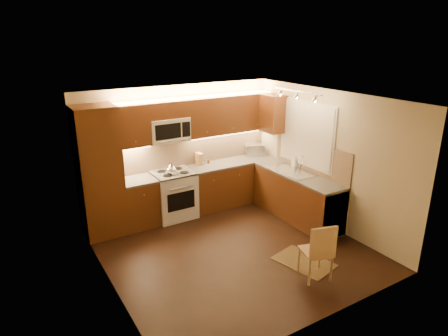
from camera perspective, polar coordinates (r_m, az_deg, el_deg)
floor at (r=6.70m, az=1.38°, el=-11.71°), size 4.00×4.00×0.01m
ceiling at (r=5.85m, az=1.57°, el=9.92°), size 4.00×4.00×0.01m
wall_back at (r=7.83m, az=-6.48°, el=2.73°), size 4.00×0.01×2.50m
wall_front at (r=4.75m, az=14.79°, el=-8.78°), size 4.00×0.01×2.50m
wall_left at (r=5.42m, az=-16.68°, el=-5.40°), size 0.01×4.00×2.50m
wall_right at (r=7.39m, az=14.64°, el=1.23°), size 0.01×4.00×2.50m
pantry at (r=7.08m, az=-17.55°, el=-0.65°), size 0.70×0.60×2.30m
base_cab_back_left at (r=7.50m, az=-12.14°, el=-4.98°), size 0.62×0.60×0.86m
counter_back_left at (r=7.34m, az=-12.37°, el=-1.76°), size 0.62×0.60×0.04m
base_cab_back_right at (r=8.32m, az=1.11°, el=-2.15°), size 1.92×0.60×0.86m
counter_back_right at (r=8.17m, az=1.13°, el=0.80°), size 1.92×0.60×0.04m
base_cab_right at (r=7.73m, az=10.47°, el=-4.14°), size 0.60×2.00×0.86m
counter_right at (r=7.57m, az=10.67°, el=-1.00°), size 0.60×2.00×0.04m
dishwasher at (r=7.28m, az=14.12°, el=-5.92°), size 0.58×0.60×0.84m
backsplash_back at (r=7.99m, az=-4.16°, el=2.74°), size 3.30×0.02×0.60m
backsplash_right at (r=7.66m, az=12.44°, el=1.64°), size 0.02×2.00×0.60m
upper_cab_back_left at (r=7.18m, az=-13.26°, el=6.01°), size 0.62×0.35×0.75m
upper_cab_back_right at (r=8.02m, az=0.70°, el=7.82°), size 1.92×0.35×0.75m
upper_cab_bridge at (r=7.37m, az=-8.26°, el=8.39°), size 0.76×0.35×0.31m
upper_cab_right_corner at (r=8.13m, az=7.05°, el=7.82°), size 0.35×0.50×0.75m
stove at (r=7.70m, az=-7.25°, el=-3.83°), size 0.76×0.65×0.92m
microwave at (r=7.43m, az=-8.08°, el=5.53°), size 0.76×0.38×0.44m
window_frame at (r=7.66m, az=11.85°, el=4.78°), size 0.03×1.44×1.24m
window_blinds at (r=7.65m, az=11.74°, el=4.77°), size 0.02×1.36×1.16m
sink at (r=7.65m, az=9.97°, el=-0.01°), size 0.52×0.86×0.15m
faucet at (r=7.74m, az=11.01°, el=0.74°), size 0.20×0.04×0.30m
track_light_bar at (r=7.10m, az=10.52°, el=10.87°), size 0.04×1.20×0.03m
kettle at (r=7.37m, az=-7.65°, el=-0.11°), size 0.20×0.20×0.23m
toaster_oven at (r=8.61m, az=4.33°, el=2.68°), size 0.48×0.43×0.24m
knife_block at (r=7.95m, az=-3.58°, el=1.33°), size 0.11×0.18×0.24m
spice_jar_a at (r=7.95m, az=-3.47°, el=0.80°), size 0.05×0.05×0.10m
spice_jar_b at (r=8.05m, az=-2.21°, el=0.99°), size 0.05×0.05×0.09m
spice_jar_c at (r=8.03m, az=-2.54°, el=1.00°), size 0.06×0.06×0.10m
spice_jar_d at (r=7.98m, az=-3.96°, el=0.83°), size 0.05×0.05×0.10m
soap_bottle at (r=7.96m, az=10.18°, el=0.96°), size 0.10×0.11×0.21m
rug at (r=6.49m, az=11.46°, el=-13.15°), size 0.78×1.00×0.01m
dining_chair at (r=5.95m, az=13.15°, el=-11.47°), size 0.49×0.49×0.90m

